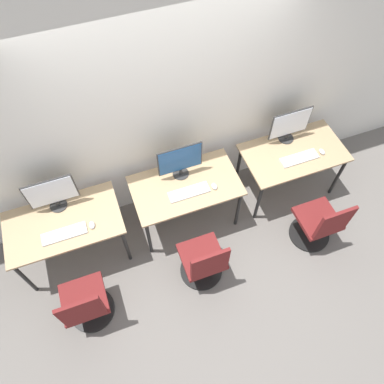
{
  "coord_description": "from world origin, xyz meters",
  "views": [
    {
      "loc": [
        -0.73,
        -1.83,
        4.09
      ],
      "look_at": [
        0.0,
        0.13,
        0.87
      ],
      "focal_mm": 35.0,
      "sensor_mm": 36.0,
      "label": 1
    }
  ],
  "objects_px": {
    "keyboard_left": "(64,234)",
    "office_chair_center": "(204,263)",
    "monitor_left": "(52,194)",
    "monitor_right": "(290,125)",
    "monitor_center": "(180,161)",
    "mouse_right": "(322,152)",
    "office_chair_right": "(319,225)",
    "mouse_left": "(92,225)",
    "keyboard_center": "(189,192)",
    "keyboard_right": "(299,158)",
    "mouse_center": "(214,186)",
    "office_chair_left": "(86,306)"
  },
  "relations": [
    {
      "from": "keyboard_left",
      "to": "office_chair_center",
      "type": "bearing_deg",
      "value": -26.37
    },
    {
      "from": "monitor_left",
      "to": "monitor_right",
      "type": "distance_m",
      "value": 2.68
    },
    {
      "from": "monitor_left",
      "to": "monitor_center",
      "type": "height_order",
      "value": "same"
    },
    {
      "from": "mouse_right",
      "to": "office_chair_right",
      "type": "height_order",
      "value": "office_chair_right"
    },
    {
      "from": "keyboard_left",
      "to": "mouse_left",
      "type": "xyz_separation_m",
      "value": [
        0.28,
        -0.0,
        0.01
      ]
    },
    {
      "from": "office_chair_center",
      "to": "mouse_right",
      "type": "relative_size",
      "value": 9.58
    },
    {
      "from": "keyboard_center",
      "to": "monitor_right",
      "type": "bearing_deg",
      "value": 13.58
    },
    {
      "from": "mouse_right",
      "to": "office_chair_right",
      "type": "xyz_separation_m",
      "value": [
        -0.31,
        -0.67,
        -0.39
      ]
    },
    {
      "from": "mouse_left",
      "to": "keyboard_right",
      "type": "xyz_separation_m",
      "value": [
        2.4,
        0.04,
        -0.01
      ]
    },
    {
      "from": "monitor_left",
      "to": "mouse_center",
      "type": "xyz_separation_m",
      "value": [
        1.62,
        -0.35,
        -0.21
      ]
    },
    {
      "from": "monitor_left",
      "to": "keyboard_left",
      "type": "relative_size",
      "value": 1.1
    },
    {
      "from": "keyboard_center",
      "to": "keyboard_left",
      "type": "bearing_deg",
      "value": -178.49
    },
    {
      "from": "keyboard_left",
      "to": "mouse_right",
      "type": "relative_size",
      "value": 4.96
    },
    {
      "from": "monitor_center",
      "to": "mouse_right",
      "type": "relative_size",
      "value": 5.48
    },
    {
      "from": "keyboard_center",
      "to": "monitor_right",
      "type": "distance_m",
      "value": 1.39
    },
    {
      "from": "monitor_right",
      "to": "keyboard_right",
      "type": "xyz_separation_m",
      "value": [
        0.0,
        -0.32,
        -0.22
      ]
    },
    {
      "from": "mouse_left",
      "to": "keyboard_right",
      "type": "distance_m",
      "value": 2.4
    },
    {
      "from": "keyboard_right",
      "to": "keyboard_left",
      "type": "bearing_deg",
      "value": -179.26
    },
    {
      "from": "keyboard_left",
      "to": "office_chair_right",
      "type": "distance_m",
      "value": 2.76
    },
    {
      "from": "office_chair_left",
      "to": "office_chair_center",
      "type": "relative_size",
      "value": 1.0
    },
    {
      "from": "monitor_center",
      "to": "keyboard_center",
      "type": "distance_m",
      "value": 0.35
    },
    {
      "from": "keyboard_center",
      "to": "office_chair_right",
      "type": "xyz_separation_m",
      "value": [
        1.31,
        -0.68,
        -0.39
      ]
    },
    {
      "from": "office_chair_left",
      "to": "keyboard_center",
      "type": "height_order",
      "value": "office_chair_left"
    },
    {
      "from": "keyboard_center",
      "to": "office_chair_center",
      "type": "distance_m",
      "value": 0.77
    },
    {
      "from": "office_chair_center",
      "to": "keyboard_right",
      "type": "distance_m",
      "value": 1.61
    },
    {
      "from": "monitor_left",
      "to": "office_chair_right",
      "type": "xyz_separation_m",
      "value": [
        2.65,
        -1.01,
        -0.61
      ]
    },
    {
      "from": "keyboard_left",
      "to": "mouse_left",
      "type": "relative_size",
      "value": 4.96
    },
    {
      "from": "mouse_left",
      "to": "monitor_center",
      "type": "relative_size",
      "value": 0.18
    },
    {
      "from": "monitor_center",
      "to": "keyboard_center",
      "type": "height_order",
      "value": "monitor_center"
    },
    {
      "from": "mouse_center",
      "to": "mouse_right",
      "type": "relative_size",
      "value": 1.0
    },
    {
      "from": "mouse_center",
      "to": "mouse_right",
      "type": "xyz_separation_m",
      "value": [
        1.35,
        0.02,
        0.0
      ]
    },
    {
      "from": "office_chair_center",
      "to": "monitor_right",
      "type": "relative_size",
      "value": 1.75
    },
    {
      "from": "keyboard_left",
      "to": "mouse_center",
      "type": "height_order",
      "value": "mouse_center"
    },
    {
      "from": "monitor_left",
      "to": "keyboard_right",
      "type": "relative_size",
      "value": 1.1
    },
    {
      "from": "keyboard_left",
      "to": "office_chair_right",
      "type": "relative_size",
      "value": 0.52
    },
    {
      "from": "mouse_left",
      "to": "office_chair_left",
      "type": "relative_size",
      "value": 0.1
    },
    {
      "from": "keyboard_right",
      "to": "mouse_left",
      "type": "bearing_deg",
      "value": -179.14
    },
    {
      "from": "office_chair_left",
      "to": "monitor_center",
      "type": "distance_m",
      "value": 1.75
    },
    {
      "from": "monitor_right",
      "to": "office_chair_left",
      "type": "bearing_deg",
      "value": -159.52
    },
    {
      "from": "office_chair_left",
      "to": "office_chair_right",
      "type": "distance_m",
      "value": 2.65
    },
    {
      "from": "mouse_left",
      "to": "keyboard_center",
      "type": "xyz_separation_m",
      "value": [
        1.06,
        0.04,
        -0.01
      ]
    },
    {
      "from": "monitor_right",
      "to": "keyboard_right",
      "type": "distance_m",
      "value": 0.39
    },
    {
      "from": "mouse_left",
      "to": "keyboard_center",
      "type": "relative_size",
      "value": 0.2
    },
    {
      "from": "monitor_left",
      "to": "monitor_right",
      "type": "xyz_separation_m",
      "value": [
        2.68,
        0.0,
        0.0
      ]
    },
    {
      "from": "keyboard_right",
      "to": "office_chair_right",
      "type": "distance_m",
      "value": 0.78
    },
    {
      "from": "office_chair_left",
      "to": "keyboard_right",
      "type": "bearing_deg",
      "value": 14.17
    },
    {
      "from": "office_chair_left",
      "to": "mouse_left",
      "type": "bearing_deg",
      "value": 66.28
    },
    {
      "from": "office_chair_left",
      "to": "office_chair_right",
      "type": "bearing_deg",
      "value": -0.14
    },
    {
      "from": "monitor_right",
      "to": "office_chair_right",
      "type": "bearing_deg",
      "value": -91.4
    },
    {
      "from": "mouse_left",
      "to": "mouse_right",
      "type": "bearing_deg",
      "value": 0.59
    }
  ]
}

